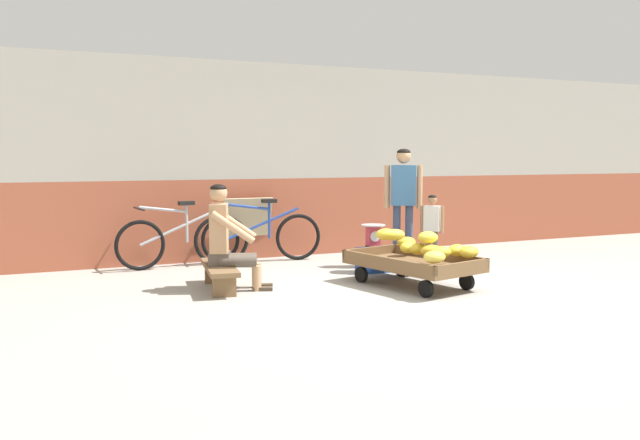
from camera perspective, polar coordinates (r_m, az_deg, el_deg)
name	(u,v)px	position (r m, az deg, el deg)	size (l,w,h in m)	color
ground_plane	(424,300)	(6.77, 8.93, -6.81)	(80.00, 80.00, 0.00)	#A39E93
back_wall	(298,161)	(9.62, -1.93, 5.10)	(16.00, 0.30, 2.72)	#A35138
banana_cart	(413,265)	(7.39, 8.01, -3.84)	(1.15, 1.60, 0.36)	brown
banana_pile	(424,245)	(7.30, 9.01, -2.16)	(0.84, 1.30, 0.27)	gold
low_bench	(220,271)	(7.22, -8.66, -4.40)	(0.46, 1.13, 0.27)	brown
vendor_seated	(227,237)	(7.16, -8.01, -1.50)	(0.73, 0.61, 1.14)	tan
plastic_crate	(373,260)	(8.25, 4.59, -3.45)	(0.36, 0.28, 0.30)	#234CA8
weighing_scale	(373,236)	(8.21, 4.61, -1.36)	(0.30, 0.30, 0.29)	#28282D
bicycle_near_left	(179,240)	(8.73, -12.06, -1.72)	(1.66, 0.48, 0.86)	black
bicycle_far_left	(262,236)	(9.00, -5.04, -1.40)	(1.66, 0.48, 0.86)	black
sign_board	(246,229)	(9.23, -6.40, -0.74)	(0.70, 0.28, 0.87)	#C6B289
customer_adult	(403,194)	(8.63, 7.20, 2.28)	(0.44, 0.33, 1.53)	#38425B
customer_child	(432,224)	(8.46, 9.64, -0.30)	(0.23, 0.23, 0.95)	brown
shopping_bag	(413,266)	(8.05, 8.04, -3.93)	(0.18, 0.12, 0.24)	silver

